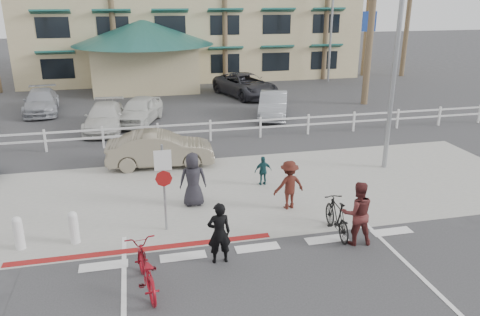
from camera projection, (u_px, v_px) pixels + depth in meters
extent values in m
plane|color=#333335|center=(263.00, 260.00, 12.05)|extent=(140.00, 140.00, 0.00)
cube|color=#333335|center=(288.00, 307.00, 10.21)|extent=(12.00, 16.00, 0.01)
cube|color=gray|center=(228.00, 192.00, 16.18)|extent=(22.00, 7.00, 0.01)
cube|color=#333335|center=(209.00, 155.00, 19.86)|extent=(40.00, 5.00, 0.01)
cube|color=#333335|center=(184.00, 106.00, 28.59)|extent=(50.00, 16.00, 0.01)
cube|color=maroon|center=(143.00, 249.00, 12.51)|extent=(7.00, 0.25, 0.02)
imported|color=maroon|center=(145.00, 269.00, 10.69)|extent=(1.00, 2.11, 1.07)
imported|color=black|center=(219.00, 233.00, 11.68)|extent=(0.61, 0.40, 1.65)
imported|color=black|center=(337.00, 217.00, 13.16)|extent=(0.62, 1.83, 1.08)
imported|color=#52201F|center=(357.00, 213.00, 12.58)|extent=(0.97, 0.81, 1.80)
imported|color=#411711|center=(289.00, 185.00, 14.71)|extent=(1.11, 0.74, 1.59)
imported|color=#164145|center=(263.00, 171.00, 16.60)|extent=(0.64, 0.29, 1.07)
imported|color=black|center=(193.00, 180.00, 14.87)|extent=(0.89, 0.60, 1.77)
imported|color=gray|center=(160.00, 149.00, 18.44)|extent=(4.25, 1.70, 1.37)
imported|color=silver|center=(105.00, 117.00, 23.42)|extent=(2.17, 4.52, 1.27)
imported|color=silver|center=(140.00, 110.00, 24.56)|extent=(2.94, 4.40, 1.39)
imported|color=gray|center=(273.00, 105.00, 25.76)|extent=(2.75, 4.45, 1.38)
imported|color=#999CA4|center=(41.00, 102.00, 26.78)|extent=(2.20, 4.59, 1.29)
imported|color=#2A2A32|center=(246.00, 85.00, 31.01)|extent=(4.02, 5.92, 1.51)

